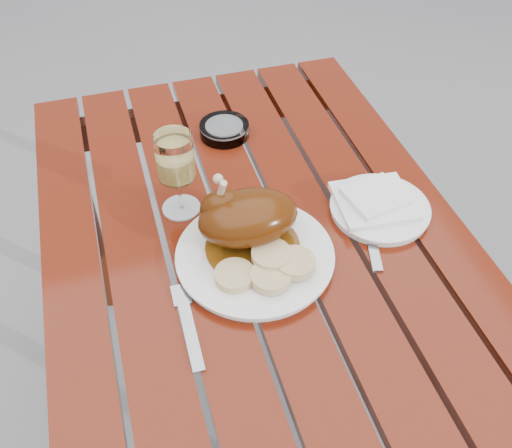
{
  "coord_description": "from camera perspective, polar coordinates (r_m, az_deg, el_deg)",
  "views": [
    {
      "loc": [
        -0.22,
        -0.71,
        1.54
      ],
      "look_at": [
        -0.0,
        0.01,
        0.78
      ],
      "focal_mm": 40.0,
      "sensor_mm": 36.0,
      "label": 1
    }
  ],
  "objects": [
    {
      "name": "ground",
      "position": [
        1.72,
        0.13,
        -18.9
      ],
      "size": [
        60.0,
        60.0,
        0.0
      ],
      "primitive_type": "plane",
      "color": "slate",
      "rests_on": "ground"
    },
    {
      "name": "dinner_plate",
      "position": [
        1.05,
        -0.11,
        -3.26
      ],
      "size": [
        0.35,
        0.35,
        0.02
      ],
      "primitive_type": "cylinder",
      "rotation": [
        0.0,
        0.0,
        0.25
      ],
      "color": "white",
      "rests_on": "table"
    },
    {
      "name": "fork",
      "position": [
        0.96,
        -6.68,
        -10.42
      ],
      "size": [
        0.02,
        0.16,
        0.01
      ],
      "primitive_type": "cube",
      "rotation": [
        0.0,
        0.0,
        -0.02
      ],
      "color": "gray",
      "rests_on": "table"
    },
    {
      "name": "side_plate",
      "position": [
        1.16,
        12.26,
        1.49
      ],
      "size": [
        0.22,
        0.22,
        0.02
      ],
      "primitive_type": "cylinder",
      "rotation": [
        0.0,
        0.0,
        0.11
      ],
      "color": "white",
      "rests_on": "table"
    },
    {
      "name": "wine_glass",
      "position": [
        1.1,
        -7.9,
        4.92
      ],
      "size": [
        0.09,
        0.09,
        0.18
      ],
      "primitive_type": "cylinder",
      "rotation": [
        0.0,
        0.0,
        -0.14
      ],
      "color": "#F3D56E",
      "rests_on": "table"
    },
    {
      "name": "bread_dumplings",
      "position": [
        1.0,
        1.21,
        -4.36
      ],
      "size": [
        0.18,
        0.11,
        0.03
      ],
      "color": "#E2C489",
      "rests_on": "dinner_plate"
    },
    {
      "name": "table",
      "position": [
        1.39,
        0.15,
        -12.15
      ],
      "size": [
        0.8,
        1.2,
        0.75
      ],
      "primitive_type": "cube",
      "color": "maroon",
      "rests_on": "ground"
    },
    {
      "name": "knife",
      "position": [
        1.12,
        11.3,
        -0.85
      ],
      "size": [
        0.07,
        0.19,
        0.01
      ],
      "primitive_type": "cube",
      "rotation": [
        0.0,
        0.0,
        -0.27
      ],
      "color": "gray",
      "rests_on": "table"
    },
    {
      "name": "ashtray",
      "position": [
        1.33,
        -3.19,
        9.4
      ],
      "size": [
        0.13,
        0.13,
        0.03
      ],
      "primitive_type": "cylinder",
      "rotation": [
        0.0,
        0.0,
        -0.2
      ],
      "color": "#B2B7BC",
      "rests_on": "table"
    },
    {
      "name": "roast_duck",
      "position": [
        1.03,
        -1.14,
        0.68
      ],
      "size": [
        0.19,
        0.18,
        0.13
      ],
      "color": "#62360B",
      "rests_on": "dinner_plate"
    },
    {
      "name": "napkin",
      "position": [
        1.16,
        11.71,
        2.24
      ],
      "size": [
        0.16,
        0.15,
        0.01
      ],
      "primitive_type": "cube",
      "rotation": [
        0.0,
        0.0,
        -0.07
      ],
      "color": "white",
      "rests_on": "side_plate"
    }
  ]
}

